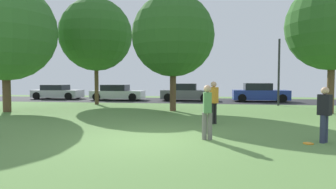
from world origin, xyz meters
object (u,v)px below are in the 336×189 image
object	(u,v)px
parked_car_silver	(57,92)
parked_car_blue	(260,93)
person_thrower	(214,101)
oak_tree_center	(173,36)
person_bystander	(207,110)
parked_car_grey	(186,93)
oak_tree_right	(96,35)
maple_tree_far	(332,25)
person_catcher	(324,112)
parked_car_white	(117,93)
oak_tree_left	(5,31)
frisbee_disc	(308,143)
street_lamp_post	(279,72)

from	to	relation	value
parked_car_silver	parked_car_blue	distance (m)	17.83
person_thrower	oak_tree_center	bearing A→B (deg)	160.54
person_bystander	parked_car_silver	world-z (taller)	person_bystander
parked_car_blue	parked_car_grey	bearing A→B (deg)	179.03
oak_tree_center	oak_tree_right	size ratio (longest dim) A/B	0.87
maple_tree_far	parked_car_blue	world-z (taller)	maple_tree_far
person_catcher	parked_car_white	world-z (taller)	person_catcher
oak_tree_left	person_thrower	bearing A→B (deg)	-13.82
oak_tree_left	parked_car_silver	distance (m)	11.27
oak_tree_right	parked_car_grey	size ratio (longest dim) A/B	1.76
parked_car_white	person_catcher	bearing A→B (deg)	-53.99
oak_tree_center	parked_car_blue	bearing A→B (deg)	52.85
frisbee_disc	parked_car_blue	distance (m)	15.70
frisbee_disc	street_lamp_post	world-z (taller)	street_lamp_post
oak_tree_right	person_thrower	xyz separation A→B (m)	(8.12, -7.91, -3.98)
parked_car_grey	oak_tree_right	bearing A→B (deg)	-142.15
person_bystander	person_thrower	bearing A→B (deg)	-10.46
maple_tree_far	person_bystander	world-z (taller)	maple_tree_far
person_bystander	parked_car_white	distance (m)	17.19
street_lamp_post	person_thrower	bearing A→B (deg)	-116.69
parked_car_silver	street_lamp_post	distance (m)	18.98
oak_tree_center	parked_car_grey	world-z (taller)	oak_tree_center
parked_car_blue	street_lamp_post	bearing A→B (deg)	-80.14
person_catcher	person_bystander	distance (m)	3.22
person_thrower	parked_car_silver	bearing A→B (deg)	-178.25
person_bystander	parked_car_blue	world-z (taller)	person_bystander
street_lamp_post	person_bystander	bearing A→B (deg)	-111.47
parked_car_silver	parked_car_white	xyz separation A→B (m)	(5.94, -0.67, 0.01)
oak_tree_center	person_thrower	xyz separation A→B (m)	(2.21, -4.52, -3.28)
frisbee_disc	parked_car_silver	distance (m)	23.11
person_thrower	parked_car_white	distance (m)	14.70
maple_tree_far	parked_car_white	distance (m)	16.60
oak_tree_left	parked_car_silver	world-z (taller)	oak_tree_left
frisbee_disc	street_lamp_post	distance (m)	12.36
person_catcher	person_thrower	bearing A→B (deg)	0.00
oak_tree_left	oak_tree_right	size ratio (longest dim) A/B	0.96
frisbee_disc	parked_car_silver	bearing A→B (deg)	135.72
oak_tree_center	maple_tree_far	world-z (taller)	maple_tree_far
oak_tree_left	parked_car_white	world-z (taller)	oak_tree_left
parked_car_silver	street_lamp_post	world-z (taller)	street_lamp_post
person_bystander	parked_car_silver	distance (m)	21.10
oak_tree_right	parked_car_blue	distance (m)	13.46
parked_car_white	person_thrower	bearing A→B (deg)	-56.69
oak_tree_left	person_catcher	xyz separation A→B (m)	(14.15, -5.69, -3.55)
parked_car_white	parked_car_silver	bearing A→B (deg)	173.57
person_thrower	parked_car_blue	bearing A→B (deg)	117.51
oak_tree_left	parked_car_grey	xyz separation A→B (m)	(9.02, 9.82, -3.74)
person_thrower	person_bystander	xyz separation A→B (m)	(-0.21, -3.01, -0.06)
oak_tree_right	frisbee_disc	world-z (taller)	oak_tree_right
maple_tree_far	person_catcher	bearing A→B (deg)	-112.23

